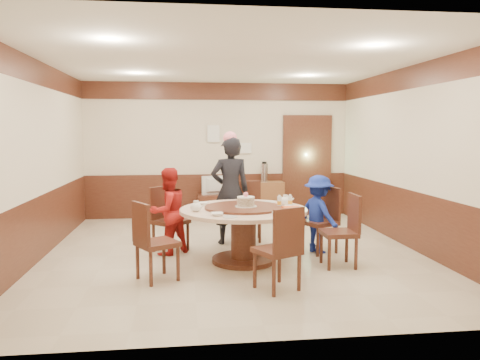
{
  "coord_description": "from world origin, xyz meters",
  "views": [
    {
      "loc": [
        -0.72,
        -6.81,
        1.81
      ],
      "look_at": [
        0.09,
        -0.12,
        1.1
      ],
      "focal_mm": 35.0,
      "sensor_mm": 36.0,
      "label": 1
    }
  ],
  "objects": [
    {
      "name": "person_red",
      "position": [
        -0.96,
        0.02,
        0.64
      ],
      "size": [
        0.79,
        0.76,
        1.28
      ],
      "primitive_type": "imported",
      "rotation": [
        0.0,
        0.0,
        3.8
      ],
      "color": "#B11A17",
      "rests_on": "ground"
    },
    {
      "name": "bowl_0",
      "position": [
        -0.45,
        -0.14,
        0.77
      ],
      "size": [
        0.15,
        0.15,
        0.04
      ],
      "primitive_type": "imported",
      "color": "white",
      "rests_on": "banquet_table"
    },
    {
      "name": "room",
      "position": [
        0.01,
        0.01,
        1.08
      ],
      "size": [
        6.0,
        6.04,
        2.84
      ],
      "color": "beige",
      "rests_on": "ground"
    },
    {
      "name": "teapot_left",
      "position": [
        -0.57,
        -0.7,
        0.81
      ],
      "size": [
        0.17,
        0.15,
        0.13
      ],
      "primitive_type": "ellipsoid",
      "color": "white",
      "rests_on": "banquet_table"
    },
    {
      "name": "notice_right",
      "position": [
        0.55,
        2.96,
        1.45
      ],
      "size": [
        0.3,
        0.0,
        0.22
      ],
      "primitive_type": "cube",
      "color": "white",
      "rests_on": "room"
    },
    {
      "name": "chair_5",
      "position": [
        1.34,
        -0.89,
        0.3
      ],
      "size": [
        0.45,
        0.44,
        0.97
      ],
      "rotation": [
        0.0,
        0.0,
        7.85
      ],
      "color": "#4A2317",
      "rests_on": "ground"
    },
    {
      "name": "bowl_3",
      "position": [
        0.7,
        -0.63,
        0.77
      ],
      "size": [
        0.14,
        0.14,
        0.04
      ],
      "primitive_type": "imported",
      "color": "white",
      "rests_on": "banquet_table"
    },
    {
      "name": "bottle_0",
      "position": [
        0.58,
        -0.54,
        0.83
      ],
      "size": [
        0.06,
        0.06,
        0.16
      ],
      "primitive_type": "cylinder",
      "color": "white",
      "rests_on": "banquet_table"
    },
    {
      "name": "saucer_near",
      "position": [
        -0.16,
        -1.17,
        0.76
      ],
      "size": [
        0.18,
        0.18,
        0.01
      ],
      "primitive_type": "cylinder",
      "color": "white",
      "rests_on": "banquet_table"
    },
    {
      "name": "tv_stand",
      "position": [
        -0.02,
        2.75,
        0.25
      ],
      "size": [
        0.85,
        0.45,
        0.5
      ],
      "primitive_type": "cube",
      "color": "#4A2317",
      "rests_on": "ground"
    },
    {
      "name": "shrimp_platter",
      "position": [
        0.69,
        -0.83,
        0.78
      ],
      "size": [
        0.3,
        0.2,
        0.06
      ],
      "color": "white",
      "rests_on": "banquet_table"
    },
    {
      "name": "person_standing",
      "position": [
        0.01,
        0.58,
        0.86
      ],
      "size": [
        0.67,
        0.48,
        1.71
      ],
      "primitive_type": "imported",
      "rotation": [
        0.0,
        0.0,
        3.25
      ],
      "color": "black",
      "rests_on": "ground"
    },
    {
      "name": "saucer_far",
      "position": [
        0.54,
        -0.02,
        0.76
      ],
      "size": [
        0.18,
        0.18,
        0.01
      ],
      "primitive_type": "cylinder",
      "color": "white",
      "rests_on": "banquet_table"
    },
    {
      "name": "side_cabinet",
      "position": [
        0.94,
        2.78,
        0.38
      ],
      "size": [
        0.8,
        0.4,
        0.75
      ],
      "primitive_type": "cube",
      "color": "brown",
      "rests_on": "ground"
    },
    {
      "name": "chair_0",
      "position": [
        1.29,
        -0.14,
        0.3
      ],
      "size": [
        0.59,
        0.58,
        0.97
      ],
      "rotation": [
        0.0,
        0.0,
        2.0
      ],
      "color": "#4A2317",
      "rests_on": "ground"
    },
    {
      "name": "person_blue",
      "position": [
        1.26,
        -0.15,
        0.58
      ],
      "size": [
        0.71,
        0.86,
        1.16
      ],
      "primitive_type": "imported",
      "rotation": [
        0.0,
        0.0,
        2.03
      ],
      "color": "navy",
      "rests_on": "ground"
    },
    {
      "name": "bottle_1",
      "position": [
        0.75,
        -0.49,
        0.83
      ],
      "size": [
        0.06,
        0.06,
        0.16
      ],
      "primitive_type": "cylinder",
      "color": "white",
      "rests_on": "banquet_table"
    },
    {
      "name": "television",
      "position": [
        -0.02,
        2.75,
        0.69
      ],
      "size": [
        0.68,
        0.21,
        0.39
      ],
      "primitive_type": "imported",
      "rotation": [
        0.0,
        0.0,
        3.33
      ],
      "color": "gray",
      "rests_on": "tv_stand"
    },
    {
      "name": "chair_3",
      "position": [
        -1.07,
        -1.19,
        0.3
      ],
      "size": [
        0.61,
        0.6,
        0.97
      ],
      "rotation": [
        0.0,
        0.0,
        5.24
      ],
      "color": "#4A2317",
      "rests_on": "ground"
    },
    {
      "name": "banquet_table",
      "position": [
        0.09,
        -0.52,
        0.53
      ],
      "size": [
        1.75,
        1.75,
        0.78
      ],
      "color": "#4A2317",
      "rests_on": "ground"
    },
    {
      "name": "teapot_right",
      "position": [
        0.72,
        -0.29,
        0.81
      ],
      "size": [
        0.17,
        0.15,
        0.13
      ],
      "primitive_type": "ellipsoid",
      "color": "white",
      "rests_on": "banquet_table"
    },
    {
      "name": "birthday_cake",
      "position": [
        0.11,
        -0.56,
        0.85
      ],
      "size": [
        0.3,
        0.3,
        0.2
      ],
      "color": "white",
      "rests_on": "banquet_table"
    },
    {
      "name": "chair_1",
      "position": [
        0.33,
        0.76,
        0.3
      ],
      "size": [
        0.49,
        0.5,
        0.97
      ],
      "rotation": [
        0.0,
        0.0,
        3.03
      ],
      "color": "#4A2317",
      "rests_on": "ground"
    },
    {
      "name": "notice_left",
      "position": [
        -0.1,
        2.96,
        1.75
      ],
      "size": [
        0.25,
        0.0,
        0.35
      ],
      "primitive_type": "cube",
      "color": "white",
      "rests_on": "room"
    },
    {
      "name": "bowl_2",
      "position": [
        -0.31,
        -1.03,
        0.77
      ],
      "size": [
        0.16,
        0.16,
        0.04
      ],
      "primitive_type": "imported",
      "color": "white",
      "rests_on": "banquet_table"
    },
    {
      "name": "chair_2",
      "position": [
        -0.95,
        0.2,
        0.3
      ],
      "size": [
        0.62,
        0.62,
        0.97
      ],
      "rotation": [
        0.0,
        0.0,
        3.98
      ],
      "color": "#4A2317",
      "rests_on": "ground"
    },
    {
      "name": "bowl_1",
      "position": [
        0.44,
        -1.09,
        0.77
      ],
      "size": [
        0.13,
        0.13,
        0.04
      ],
      "primitive_type": "imported",
      "color": "white",
      "rests_on": "banquet_table"
    },
    {
      "name": "thermos",
      "position": [
        0.94,
        2.78,
        0.94
      ],
      "size": [
        0.15,
        0.15,
        0.38
      ],
      "primitive_type": "cylinder",
      "color": "silver",
      "rests_on": "side_cabinet"
    },
    {
      "name": "chair_4",
      "position": [
        0.33,
        -1.71,
        0.3
      ],
      "size": [
        0.59,
        0.59,
        0.97
      ],
      "rotation": [
        0.0,
        0.0,
        6.75
      ],
      "color": "#4A2317",
      "rests_on": "ground"
    }
  ]
}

